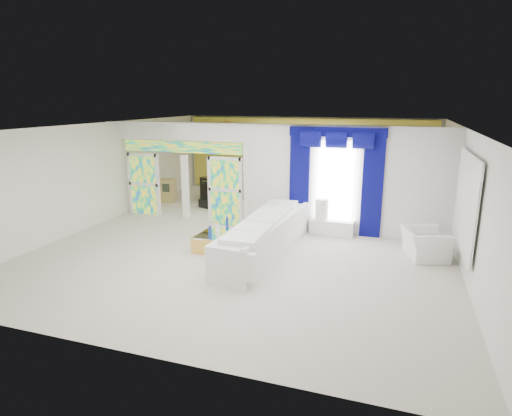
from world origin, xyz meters
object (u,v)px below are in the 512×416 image
(white_sofa, at_px, (265,238))
(grand_piano, at_px, (229,187))
(console_table, at_px, (332,227))
(armchair, at_px, (424,244))
(coffee_table, at_px, (219,237))

(white_sofa, relative_size, grand_piano, 2.45)
(console_table, relative_size, armchair, 1.14)
(white_sofa, height_order, coffee_table, white_sofa)
(coffee_table, distance_m, console_table, 3.20)
(white_sofa, xyz_separation_m, armchair, (3.66, 0.93, -0.06))
(coffee_table, bearing_deg, white_sofa, -12.53)
(coffee_table, bearing_deg, armchair, 7.18)
(coffee_table, relative_size, grand_piano, 1.04)
(coffee_table, height_order, console_table, console_table)
(console_table, distance_m, armchair, 2.63)
(white_sofa, height_order, grand_piano, grand_piano)
(white_sofa, bearing_deg, armchair, 19.10)
(coffee_table, distance_m, armchair, 5.06)
(console_table, height_order, grand_piano, grand_piano)
(coffee_table, xyz_separation_m, grand_piano, (-1.75, 4.98, 0.24))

